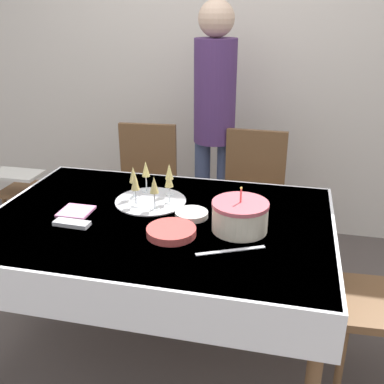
# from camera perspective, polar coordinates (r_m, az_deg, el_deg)

# --- Properties ---
(ground_plane) EXTENTS (12.00, 12.00, 0.00)m
(ground_plane) POSITION_cam_1_polar(r_m,az_deg,el_deg) (2.60, -3.74, -18.87)
(ground_plane) COLOR #564C47
(wall_back) EXTENTS (8.00, 0.05, 2.70)m
(wall_back) POSITION_cam_1_polar(r_m,az_deg,el_deg) (3.53, 3.42, 16.55)
(wall_back) COLOR silver
(wall_back) RESTS_ON ground_plane
(dining_table) EXTENTS (1.65, 1.14, 0.78)m
(dining_table) POSITION_cam_1_polar(r_m,az_deg,el_deg) (2.21, -4.19, -5.62)
(dining_table) COLOR white
(dining_table) RESTS_ON ground_plane
(dining_chair_far_left) EXTENTS (0.46, 0.46, 0.97)m
(dining_chair_far_left) POSITION_cam_1_polar(r_m,az_deg,el_deg) (3.14, -5.89, 0.40)
(dining_chair_far_left) COLOR brown
(dining_chair_far_left) RESTS_ON ground_plane
(dining_chair_far_right) EXTENTS (0.43, 0.43, 0.97)m
(dining_chair_far_right) POSITION_cam_1_polar(r_m,az_deg,el_deg) (3.00, 7.61, -0.81)
(dining_chair_far_right) COLOR brown
(dining_chair_far_right) RESTS_ON ground_plane
(birthday_cake) EXTENTS (0.26, 0.26, 0.21)m
(birthday_cake) POSITION_cam_1_polar(r_m,az_deg,el_deg) (2.03, 6.10, -3.07)
(birthday_cake) COLOR beige
(birthday_cake) RESTS_ON dining_table
(champagne_tray) EXTENTS (0.37, 0.37, 0.18)m
(champagne_tray) POSITION_cam_1_polar(r_m,az_deg,el_deg) (2.32, -5.24, 0.51)
(champagne_tray) COLOR silver
(champagne_tray) RESTS_ON dining_table
(plate_stack_main) EXTENTS (0.22, 0.22, 0.03)m
(plate_stack_main) POSITION_cam_1_polar(r_m,az_deg,el_deg) (2.00, -2.65, -5.04)
(plate_stack_main) COLOR #CC4C47
(plate_stack_main) RESTS_ON dining_table
(plate_stack_dessert) EXTENTS (0.16, 0.16, 0.03)m
(plate_stack_dessert) POSITION_cam_1_polar(r_m,az_deg,el_deg) (2.16, -0.06, -2.85)
(plate_stack_dessert) COLOR silver
(plate_stack_dessert) RESTS_ON dining_table
(cake_knife) EXTENTS (0.28, 0.15, 0.00)m
(cake_knife) POSITION_cam_1_polar(r_m,az_deg,el_deg) (1.89, 4.93, -7.43)
(cake_knife) COLOR silver
(cake_knife) RESTS_ON dining_table
(fork_pile) EXTENTS (0.17, 0.07, 0.02)m
(fork_pile) POSITION_cam_1_polar(r_m,az_deg,el_deg) (2.16, -15.01, -3.88)
(fork_pile) COLOR silver
(fork_pile) RESTS_ON dining_table
(napkin_pile) EXTENTS (0.15, 0.15, 0.01)m
(napkin_pile) POSITION_cam_1_polar(r_m,az_deg,el_deg) (2.28, -14.52, -2.41)
(napkin_pile) COLOR pink
(napkin_pile) RESTS_ON dining_table
(person_standing) EXTENTS (0.28, 0.28, 1.76)m
(person_standing) POSITION_cam_1_polar(r_m,az_deg,el_deg) (3.07, 2.90, 10.41)
(person_standing) COLOR #3F4C72
(person_standing) RESTS_ON ground_plane
(high_chair) EXTENTS (0.33, 0.35, 0.71)m
(high_chair) POSITION_cam_1_polar(r_m,az_deg,el_deg) (3.29, -20.23, -0.96)
(high_chair) COLOR brown
(high_chair) RESTS_ON ground_plane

